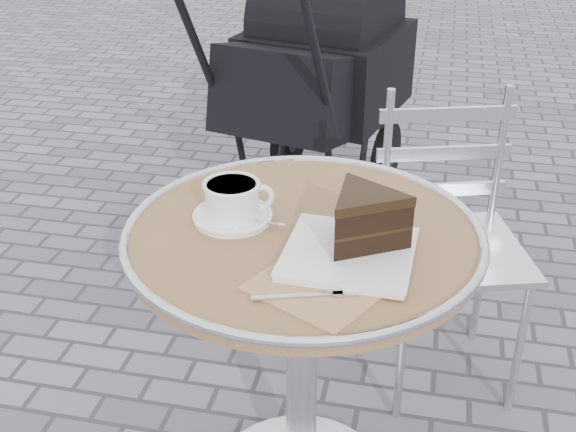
% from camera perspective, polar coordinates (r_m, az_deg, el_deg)
% --- Properties ---
extents(cafe_table, '(0.72, 0.72, 0.74)m').
position_cam_1_polar(cafe_table, '(1.52, 1.16, -6.56)').
color(cafe_table, silver).
rests_on(cafe_table, ground).
extents(cappuccino_set, '(0.19, 0.16, 0.08)m').
position_cam_1_polar(cappuccino_set, '(1.46, -4.35, 1.00)').
color(cappuccino_set, white).
rests_on(cappuccino_set, cafe_table).
extents(cake_plate_set, '(0.30, 0.36, 0.13)m').
position_cam_1_polar(cake_plate_set, '(1.33, 5.73, -0.88)').
color(cake_plate_set, tan).
rests_on(cake_plate_set, cafe_table).
extents(bistro_chair, '(0.47, 0.47, 0.83)m').
position_cam_1_polar(bistro_chair, '(2.02, 12.39, 0.70)').
color(bistro_chair, silver).
rests_on(bistro_chair, ground).
extents(baby_stroller, '(0.74, 1.20, 1.16)m').
position_cam_1_polar(baby_stroller, '(2.91, 2.04, 10.11)').
color(baby_stroller, black).
rests_on(baby_stroller, ground).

